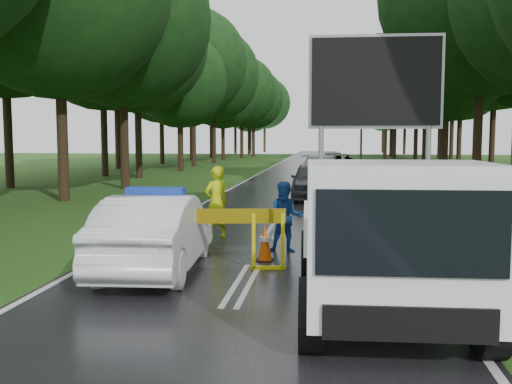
% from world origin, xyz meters
% --- Properties ---
extents(ground, '(160.00, 160.00, 0.00)m').
position_xyz_m(ground, '(0.00, 0.00, 0.00)').
color(ground, '#294D16').
rests_on(ground, ground).
extents(road, '(7.00, 140.00, 0.02)m').
position_xyz_m(road, '(0.00, 30.00, 0.01)').
color(road, black).
rests_on(road, ground).
extents(guardrail, '(0.12, 60.06, 0.70)m').
position_xyz_m(guardrail, '(3.70, 29.67, 0.55)').
color(guardrail, gray).
rests_on(guardrail, ground).
extents(utility_pole_mid, '(1.40, 0.24, 10.00)m').
position_xyz_m(utility_pole_mid, '(5.20, 28.00, 5.06)').
color(utility_pole_mid, '#3E301D').
rests_on(utility_pole_mid, ground).
extents(utility_pole_far, '(1.40, 0.24, 10.00)m').
position_xyz_m(utility_pole_far, '(5.20, 54.00, 5.06)').
color(utility_pole_far, '#3E301D').
rests_on(utility_pole_far, ground).
extents(police_sedan, '(1.88, 4.65, 1.65)m').
position_xyz_m(police_sedan, '(-1.83, 0.84, 0.75)').
color(police_sedan, white).
rests_on(police_sedan, ground).
extents(work_truck, '(2.56, 5.42, 4.25)m').
position_xyz_m(work_truck, '(2.29, -1.49, 1.15)').
color(work_truck, gray).
rests_on(work_truck, ground).
extents(barrier, '(2.96, 0.48, 1.23)m').
position_xyz_m(barrier, '(-0.80, 1.00, 0.93)').
color(barrier, '#D6D20B').
rests_on(barrier, ground).
extents(officer, '(0.81, 0.80, 1.89)m').
position_xyz_m(officer, '(-1.35, 4.54, 0.94)').
color(officer, '#D0E60C').
rests_on(officer, ground).
extents(civilian, '(0.81, 0.64, 1.62)m').
position_xyz_m(civilian, '(0.54, 3.00, 0.81)').
color(civilian, '#18479D').
rests_on(civilian, ground).
extents(queue_car_first, '(2.01, 4.64, 1.56)m').
position_xyz_m(queue_car_first, '(0.89, 14.35, 0.78)').
color(queue_car_first, '#3A3C41').
rests_on(queue_car_first, ground).
extents(queue_car_second, '(2.63, 5.71, 1.62)m').
position_xyz_m(queue_car_second, '(1.12, 21.73, 0.81)').
color(queue_car_second, '#AAACB3').
rests_on(queue_car_second, ground).
extents(queue_car_third, '(2.73, 5.61, 1.54)m').
position_xyz_m(queue_car_third, '(2.26, 27.97, 0.77)').
color(queue_car_third, black).
rests_on(queue_car_third, ground).
extents(queue_car_fourth, '(1.48, 3.95, 1.29)m').
position_xyz_m(queue_car_fourth, '(2.00, 40.23, 0.64)').
color(queue_car_fourth, '#45494D').
rests_on(queue_car_fourth, ground).
extents(cone_center, '(0.38, 0.38, 0.81)m').
position_xyz_m(cone_center, '(0.18, 2.00, 0.39)').
color(cone_center, black).
rests_on(cone_center, ground).
extents(cone_far, '(0.30, 0.30, 0.64)m').
position_xyz_m(cone_far, '(1.37, 2.50, 0.31)').
color(cone_far, black).
rests_on(cone_far, ground).
extents(cone_left_mid, '(0.30, 0.30, 0.64)m').
position_xyz_m(cone_left_mid, '(-3.40, 3.00, 0.31)').
color(cone_left_mid, black).
rests_on(cone_left_mid, ground).
extents(cone_right, '(0.35, 0.35, 0.74)m').
position_xyz_m(cone_right, '(2.40, 3.72, 0.36)').
color(cone_right, black).
rests_on(cone_right, ground).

